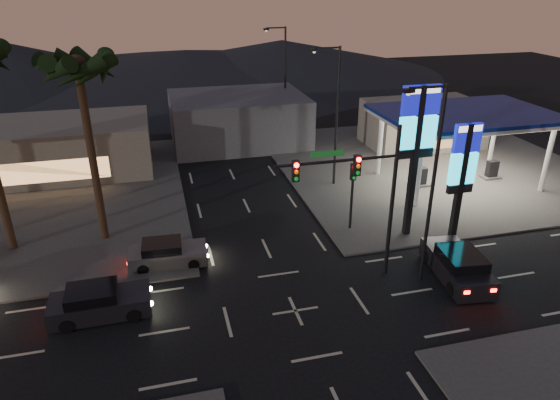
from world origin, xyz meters
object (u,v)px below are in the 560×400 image
object	(u,v)px
gas_station	(466,117)
traffic_signal_mast	(361,184)
pylon_sign_tall	(417,133)
car_lane_b_front	(167,254)
car_lane_a_front	(99,303)
suv_station	(458,265)
pylon_sign_short	(463,164)

from	to	relation	value
gas_station	traffic_signal_mast	distance (m)	15.82
traffic_signal_mast	gas_station	bearing A→B (deg)	39.28
pylon_sign_tall	car_lane_b_front	world-z (taller)	pylon_sign_tall
car_lane_a_front	car_lane_b_front	xyz separation A→B (m)	(3.22, 3.76, -0.05)
gas_station	suv_station	distance (m)	14.15
pylon_sign_tall	suv_station	world-z (taller)	pylon_sign_tall
pylon_sign_short	suv_station	bearing A→B (deg)	-119.24
traffic_signal_mast	car_lane_a_front	xyz separation A→B (m)	(-12.54, -0.04, -4.54)
car_lane_b_front	suv_station	size ratio (longest dim) A/B	0.85
gas_station	suv_station	xyz separation A→B (m)	(-7.18, -11.40, -4.33)
pylon_sign_short	car_lane_b_front	world-z (taller)	pylon_sign_short
gas_station	car_lane_a_front	world-z (taller)	gas_station
suv_station	traffic_signal_mast	bearing A→B (deg)	164.67
gas_station	car_lane_a_front	xyz separation A→B (m)	(-24.78, -10.06, -4.39)
gas_station	pylon_sign_short	bearing A→B (deg)	-123.69
gas_station	car_lane_b_front	xyz separation A→B (m)	(-21.56, -6.30, -4.44)
gas_station	traffic_signal_mast	size ratio (longest dim) A/B	1.53
car_lane_a_front	gas_station	bearing A→B (deg)	22.09
pylon_sign_short	car_lane_a_front	bearing A→B (deg)	-172.64
car_lane_b_front	suv_station	bearing A→B (deg)	-19.53
pylon_sign_short	suv_station	xyz separation A→B (m)	(-2.18, -3.90, -3.90)
gas_station	pylon_sign_tall	bearing A→B (deg)	-139.09
traffic_signal_mast	car_lane_a_front	size ratio (longest dim) A/B	1.73
pylon_sign_short	car_lane_a_front	world-z (taller)	pylon_sign_short
gas_station	suv_station	bearing A→B (deg)	-122.22
pylon_sign_tall	traffic_signal_mast	xyz separation A→B (m)	(-4.74, -3.51, -1.17)
gas_station	traffic_signal_mast	world-z (taller)	traffic_signal_mast
gas_station	car_lane_a_front	bearing A→B (deg)	-157.91
gas_station	pylon_sign_tall	distance (m)	10.01
traffic_signal_mast	car_lane_a_front	distance (m)	13.33
traffic_signal_mast	car_lane_b_front	distance (m)	11.03
car_lane_b_front	suv_station	world-z (taller)	suv_station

